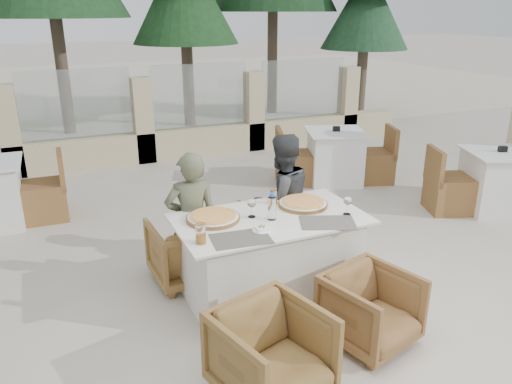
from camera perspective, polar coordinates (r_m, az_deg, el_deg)
name	(u,v)px	position (r m, az deg, el deg)	size (l,w,h in m)	color
ground	(265,305)	(4.45, 1.03, -12.76)	(80.00, 80.00, 0.00)	beige
sand_patch	(86,88)	(17.62, -18.87, 11.17)	(30.00, 16.00, 0.01)	beige
perimeter_wall_far	(143,115)	(8.49, -12.84, 8.63)	(10.00, 0.34, 1.60)	beige
pine_centre	(185,6)	(11.03, -8.16, 20.34)	(2.20, 2.20, 5.00)	#204C22
pine_far_right	(366,18)	(12.16, 12.41, 18.87)	(1.98, 1.98, 4.50)	#234F2D
dining_table	(270,258)	(4.37, 1.61, -7.60)	(1.60, 0.90, 0.77)	silver
placemat_near_left	(241,239)	(3.82, -1.74, -5.35)	(0.45, 0.30, 0.00)	#57524B
placemat_near_right	(327,223)	(4.14, 8.17, -3.47)	(0.45, 0.30, 0.00)	#5D5750
pizza_left	(213,217)	(4.16, -4.93, -2.84)	(0.45, 0.45, 0.06)	#C8661B
pizza_right	(303,203)	(4.46, 5.38, -1.23)	(0.44, 0.44, 0.06)	#CA561B
water_bottle	(272,206)	(4.12, 1.82, -1.65)	(0.07, 0.07, 0.24)	#C2E9FF
wine_glass_centre	(252,207)	(4.18, -0.49, -1.71)	(0.08, 0.08, 0.18)	white
wine_glass_corner	(348,205)	(4.30, 10.42, -1.42)	(0.08, 0.08, 0.18)	silver
beer_glass_left	(201,234)	(3.75, -6.34, -4.74)	(0.08, 0.08, 0.16)	orange
beer_glass_right	(274,197)	(4.48, 2.02, -0.57)	(0.06, 0.06, 0.13)	orange
olive_dish	(262,228)	(3.95, 0.65, -4.15)	(0.11, 0.11, 0.04)	white
armchair_far_left	(187,251)	(4.74, -7.94, -6.64)	(0.63, 0.65, 0.59)	olive
armchair_far_right	(269,232)	(5.12, 1.54, -4.58)	(0.60, 0.61, 0.56)	olive
armchair_near_left	(271,354)	(3.41, 1.78, -18.04)	(0.66, 0.68, 0.62)	brown
armchair_near_right	(371,309)	(3.97, 12.97, -12.93)	(0.61, 0.63, 0.57)	brown
diner_left	(192,222)	(4.46, -7.32, -3.45)	(0.47, 0.31, 1.29)	#545940
diner_right	(281,202)	(4.83, 2.92, -1.10)	(0.65, 0.51, 1.34)	#383A3D
bg_table_b	(335,157)	(7.43, 8.99, 3.99)	(1.64, 0.82, 0.77)	white
bg_table_c	(497,181)	(6.98, 25.83, 1.11)	(1.64, 0.82, 0.77)	silver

